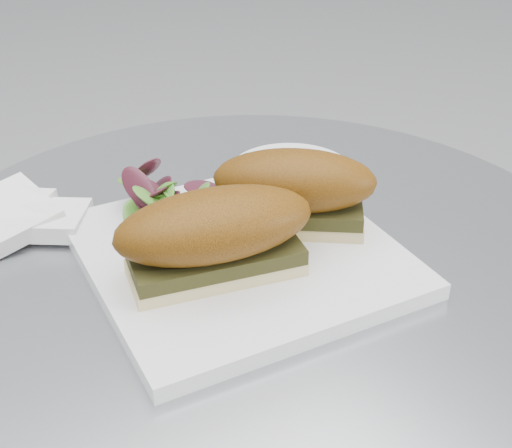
# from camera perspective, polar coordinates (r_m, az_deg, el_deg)

# --- Properties ---
(table) EXTENTS (0.70, 0.70, 0.73)m
(table) POSITION_cam_1_polar(r_m,az_deg,el_deg) (0.84, -0.17, -16.65)
(table) COLOR #ACAFB3
(table) RESTS_ON ground
(plate) EXTENTS (0.30, 0.30, 0.02)m
(plate) POSITION_cam_1_polar(r_m,az_deg,el_deg) (0.67, -1.33, -2.45)
(plate) COLOR silver
(plate) RESTS_ON table
(sandwich_left) EXTENTS (0.19, 0.12, 0.08)m
(sandwich_left) POSITION_cam_1_polar(r_m,az_deg,el_deg) (0.61, -3.30, -0.77)
(sandwich_left) COLOR beige
(sandwich_left) RESTS_ON plate
(sandwich_right) EXTENTS (0.17, 0.15, 0.08)m
(sandwich_right) POSITION_cam_1_polar(r_m,az_deg,el_deg) (0.68, 3.08, 2.83)
(sandwich_right) COLOR beige
(sandwich_right) RESTS_ON plate
(salad) EXTENTS (0.10, 0.10, 0.05)m
(salad) POSITION_cam_1_polar(r_m,az_deg,el_deg) (0.71, -6.96, 2.20)
(salad) COLOR #53832B
(salad) RESTS_ON plate
(napkin) EXTENTS (0.13, 0.13, 0.02)m
(napkin) POSITION_cam_1_polar(r_m,az_deg,el_deg) (0.76, -17.68, 0.08)
(napkin) COLOR white
(napkin) RESTS_ON table
(saucer) EXTENTS (0.14, 0.14, 0.01)m
(saucer) POSITION_cam_1_polar(r_m,az_deg,el_deg) (0.82, 2.85, 3.99)
(saucer) COLOR silver
(saucer) RESTS_ON table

